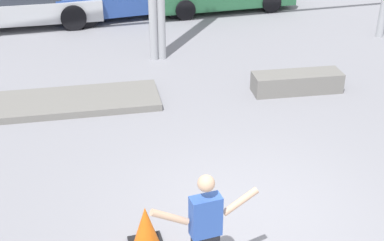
% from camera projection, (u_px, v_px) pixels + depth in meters
% --- Properties ---
extents(ground_plane, '(36.00, 36.00, 0.00)m').
position_uv_depth(ground_plane, '(250.00, 212.00, 7.78)').
color(ground_plane, gray).
extents(skateboarder, '(1.32, 0.21, 1.53)m').
position_uv_depth(skateboarder, '(206.00, 225.00, 6.18)').
color(skateboarder, '#DBAD89').
rests_on(skateboarder, ground_plane).
extents(grind_box, '(1.95, 0.77, 0.42)m').
position_uv_depth(grind_box, '(297.00, 82.00, 11.38)').
color(grind_box, slate).
rests_on(grind_box, ground_plane).
extents(manual_pad, '(3.50, 1.54, 0.14)m').
position_uv_depth(manual_pad, '(75.00, 101.00, 10.88)').
color(manual_pad, slate).
rests_on(manual_pad, ground_plane).
extents(parked_car_silver, '(4.45, 1.99, 1.36)m').
position_uv_depth(parked_car_silver, '(21.00, 2.00, 15.27)').
color(parked_car_silver, '#B7BABF').
rests_on(parked_car_silver, ground_plane).
extents(traffic_cone, '(0.45, 0.45, 0.63)m').
position_uv_depth(traffic_cone, '(146.00, 228.00, 6.98)').
color(traffic_cone, black).
rests_on(traffic_cone, ground_plane).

